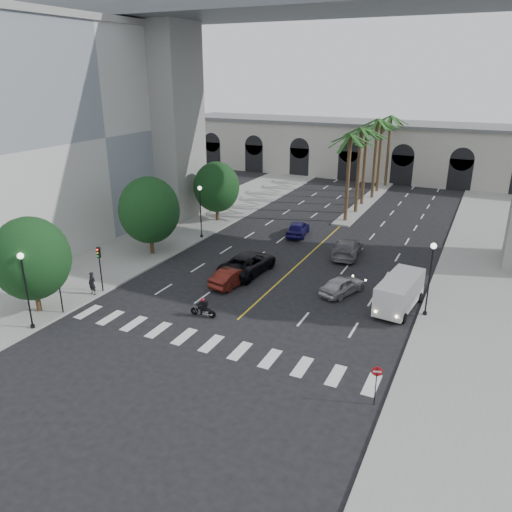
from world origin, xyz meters
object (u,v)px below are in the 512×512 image
(traffic_signal_near, at_px, (58,281))
(traffic_signal_far, at_px, (100,262))
(lamp_post_left_near, at_px, (25,284))
(car_b, at_px, (233,276))
(lamp_post_left_far, at_px, (200,207))
(do_not_enter_sign, at_px, (377,377))
(lamp_post_right, at_px, (430,273))
(car_c, at_px, (248,263))
(pedestrian_b, at_px, (65,260))
(car_a, at_px, (342,285))
(car_e, at_px, (298,228))
(motorcycle_rider, at_px, (204,308))
(cargo_van, at_px, (399,292))
(car_d, at_px, (347,248))
(pedestrian_a, at_px, (92,283))

(traffic_signal_near, distance_m, traffic_signal_far, 4.00)
(lamp_post_left_near, bearing_deg, car_b, 55.39)
(lamp_post_left_far, height_order, do_not_enter_sign, lamp_post_left_far)
(car_b, bearing_deg, lamp_post_right, -166.75)
(do_not_enter_sign, bearing_deg, lamp_post_left_far, 122.92)
(car_c, relative_size, pedestrian_b, 3.37)
(lamp_post_right, xyz_separation_m, car_a, (-6.23, 1.17, -2.53))
(car_e, xyz_separation_m, do_not_enter_sign, (13.47, -24.19, 0.85))
(traffic_signal_near, distance_m, do_not_enter_sign, 21.83)
(lamp_post_right, distance_m, car_b, 14.72)
(lamp_post_right, height_order, motorcycle_rider, lamp_post_right)
(cargo_van, bearing_deg, traffic_signal_far, -155.04)
(lamp_post_left_far, distance_m, car_e, 10.13)
(traffic_signal_far, bearing_deg, car_e, 66.91)
(lamp_post_right, xyz_separation_m, car_e, (-14.37, 13.05, -2.45))
(pedestrian_b, bearing_deg, lamp_post_left_near, -28.52)
(car_c, height_order, do_not_enter_sign, do_not_enter_sign)
(car_a, height_order, car_e, car_e)
(car_a, bearing_deg, car_b, 35.02)
(lamp_post_right, xyz_separation_m, motorcycle_rider, (-13.69, -6.57, -2.59))
(car_a, xyz_separation_m, pedestrian_b, (-22.07, -5.82, 0.36))
(lamp_post_right, distance_m, do_not_enter_sign, 11.29)
(lamp_post_right, xyz_separation_m, traffic_signal_near, (-22.70, -10.50, -0.71))
(car_a, xyz_separation_m, car_e, (-8.14, 11.87, 0.08))
(car_c, bearing_deg, car_d, -126.31)
(motorcycle_rider, xyz_separation_m, car_c, (-0.82, 8.42, 0.22))
(lamp_post_right, height_order, car_a, lamp_post_right)
(traffic_signal_near, xyz_separation_m, do_not_enter_sign, (21.80, -0.64, -0.89))
(car_b, height_order, car_e, car_e)
(car_e, relative_size, pedestrian_a, 2.56)
(lamp_post_right, relative_size, car_c, 0.88)
(car_a, bearing_deg, traffic_signal_far, 45.66)
(lamp_post_right, xyz_separation_m, car_d, (-8.15, 9.32, -2.43))
(car_d, bearing_deg, pedestrian_a, 42.43)
(lamp_post_left_far, xyz_separation_m, pedestrian_b, (-5.50, -12.64, -2.16))
(car_b, height_order, do_not_enter_sign, do_not_enter_sign)
(lamp_post_left_near, xyz_separation_m, lamp_post_left_far, (0.00, 21.00, 0.00))
(lamp_post_right, relative_size, traffic_signal_far, 1.47)
(motorcycle_rider, bearing_deg, car_d, 67.50)
(pedestrian_a, bearing_deg, cargo_van, 22.90)
(traffic_signal_near, distance_m, pedestrian_b, 8.23)
(car_d, height_order, cargo_van, cargo_van)
(pedestrian_a, bearing_deg, lamp_post_left_far, 92.36)
(traffic_signal_near, bearing_deg, car_c, 56.46)
(traffic_signal_far, relative_size, cargo_van, 0.64)
(car_b, xyz_separation_m, car_c, (-0.04, 2.79, 0.13))
(lamp_post_left_far, bearing_deg, cargo_van, -19.98)
(lamp_post_left_near, height_order, motorcycle_rider, lamp_post_left_near)
(lamp_post_left_near, relative_size, car_a, 1.31)
(car_a, relative_size, cargo_van, 0.72)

